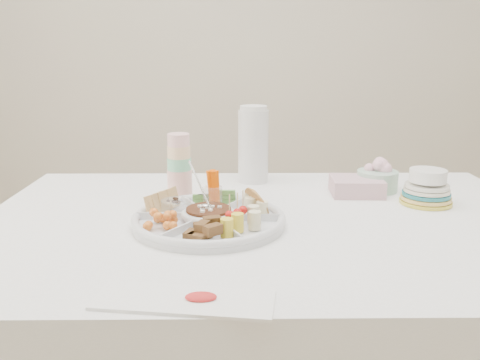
{
  "coord_description": "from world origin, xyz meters",
  "views": [
    {
      "loc": [
        -0.09,
        -1.26,
        1.19
      ],
      "look_at": [
        -0.07,
        0.05,
        0.85
      ],
      "focal_mm": 38.0,
      "sensor_mm": 36.0,
      "label": 1
    }
  ],
  "objects_px": {
    "thermos": "(253,144)",
    "party_tray": "(209,217)",
    "plate_stack": "(427,188)",
    "dining_table": "(265,347)"
  },
  "relations": [
    {
      "from": "party_tray",
      "to": "plate_stack",
      "type": "height_order",
      "value": "plate_stack"
    },
    {
      "from": "thermos",
      "to": "party_tray",
      "type": "bearing_deg",
      "value": -106.15
    },
    {
      "from": "thermos",
      "to": "plate_stack",
      "type": "bearing_deg",
      "value": -28.18
    },
    {
      "from": "thermos",
      "to": "plate_stack",
      "type": "relative_size",
      "value": 1.77
    },
    {
      "from": "dining_table",
      "to": "thermos",
      "type": "height_order",
      "value": "thermos"
    },
    {
      "from": "party_tray",
      "to": "plate_stack",
      "type": "relative_size",
      "value": 2.59
    },
    {
      "from": "dining_table",
      "to": "thermos",
      "type": "bearing_deg",
      "value": 93.37
    },
    {
      "from": "thermos",
      "to": "plate_stack",
      "type": "height_order",
      "value": "thermos"
    },
    {
      "from": "party_tray",
      "to": "thermos",
      "type": "height_order",
      "value": "thermos"
    },
    {
      "from": "dining_table",
      "to": "thermos",
      "type": "relative_size",
      "value": 5.86
    }
  ]
}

